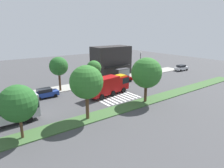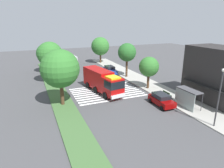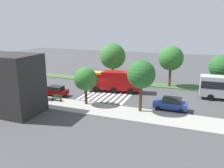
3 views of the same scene
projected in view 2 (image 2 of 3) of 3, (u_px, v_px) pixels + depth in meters
The scene contains 18 objects.
ground_plane at pixel (111, 96), 31.18m from camera, with size 120.00×120.00×0.00m, color #424244.
sidewalk at pixel (156, 88), 34.28m from camera, with size 60.00×4.55×0.14m, color #9E9B93.
median_strip at pixel (62, 103), 28.32m from camera, with size 60.00×3.00×0.14m, color #3D6033.
crosswalk at pixel (107, 92), 32.70m from camera, with size 7.65×11.05×0.01m.
fire_truck at pixel (103, 81), 31.98m from camera, with size 9.71×3.94×3.60m.
parked_car_west at pixel (110, 70), 43.70m from camera, with size 4.55×2.18×1.77m.
parked_car_mid at pixel (161, 100), 27.31m from camera, with size 4.27×2.16×1.64m.
transit_bus at pixel (67, 60), 48.45m from camera, with size 11.10×3.15×3.66m.
bus_stop_shelter at pixel (187, 95), 26.12m from camera, with size 3.50×1.40×2.46m.
bench_near_shelter at pixel (167, 94), 30.04m from camera, with size 1.60×0.50×0.90m.
street_lamp at pixel (220, 93), 20.73m from camera, with size 0.36×0.36×6.49m.
storefront_building at pixel (224, 76), 27.33m from camera, with size 10.50×6.05×7.82m.
sidewalk_tree_far_west at pixel (100, 46), 54.16m from camera, with size 4.93×4.93×6.99m.
sidewalk_tree_west at pixel (127, 53), 39.94m from camera, with size 3.71×3.71×6.91m.
sidewalk_tree_center at pixel (149, 67), 33.18m from camera, with size 3.35×3.35×5.44m.
median_tree_far_west at pixel (46, 53), 44.01m from camera, with size 4.22×4.22×6.33m.
median_tree_west at pixel (50, 54), 36.10m from camera, with size 4.58×4.58×7.58m.
median_tree_center at pixel (60, 69), 26.09m from camera, with size 5.16×5.16×7.66m.
Camera 2 is at (26.92, -11.24, 11.16)m, focal length 31.73 mm.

